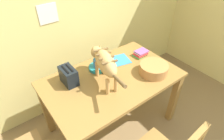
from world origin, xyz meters
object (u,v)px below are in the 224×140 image
object	(u,v)px
book_stack	(141,53)
toaster	(69,76)
coffee_mug	(98,63)
saucer_bowl	(98,68)
cat	(104,62)
dining_table	(112,84)
magazine	(117,61)
wicker_basket	(154,69)

from	to	relation	value
book_stack	toaster	xyz separation A→B (m)	(-0.90, 0.07, 0.05)
book_stack	toaster	size ratio (longest dim) A/B	0.88
coffee_mug	saucer_bowl	bearing A→B (deg)	180.00
saucer_bowl	coffee_mug	distance (m)	0.06
saucer_bowl	coffee_mug	world-z (taller)	coffee_mug
cat	toaster	world-z (taller)	cat
dining_table	cat	xyz separation A→B (m)	(-0.09, 0.00, 0.32)
coffee_mug	magazine	world-z (taller)	coffee_mug
dining_table	cat	world-z (taller)	cat
cat	wicker_basket	world-z (taller)	cat
coffee_mug	wicker_basket	world-z (taller)	coffee_mug
dining_table	saucer_bowl	size ratio (longest dim) A/B	7.23
cat	toaster	bearing A→B (deg)	160.72
toaster	magazine	bearing A→B (deg)	1.28
magazine	cat	bearing A→B (deg)	-132.64
saucer_bowl	wicker_basket	distance (m)	0.59
cat	wicker_basket	distance (m)	0.55
coffee_mug	book_stack	size ratio (longest dim) A/B	0.76
book_stack	saucer_bowl	bearing A→B (deg)	170.94
wicker_basket	toaster	bearing A→B (deg)	153.10
cat	saucer_bowl	world-z (taller)	cat
cat	toaster	size ratio (longest dim) A/B	3.50
book_stack	magazine	bearing A→B (deg)	164.46
magazine	wicker_basket	world-z (taller)	wicker_basket
coffee_mug	toaster	size ratio (longest dim) A/B	0.66
saucer_bowl	book_stack	distance (m)	0.56
saucer_bowl	magazine	bearing A→B (deg)	-1.23
cat	coffee_mug	world-z (taller)	cat
wicker_basket	toaster	xyz separation A→B (m)	(-0.77, 0.39, 0.03)
coffee_mug	wicker_basket	distance (m)	0.59
dining_table	saucer_bowl	bearing A→B (deg)	98.99
magazine	wicker_basket	size ratio (longest dim) A/B	0.99
coffee_mug	toaster	xyz separation A→B (m)	(-0.35, -0.02, 0.00)
magazine	toaster	xyz separation A→B (m)	(-0.60, -0.01, 0.08)
cat	book_stack	bearing A→B (deg)	25.56
coffee_mug	toaster	bearing A→B (deg)	-176.90
dining_table	book_stack	bearing A→B (deg)	13.44
coffee_mug	magazine	size ratio (longest dim) A/B	0.45
dining_table	book_stack	size ratio (longest dim) A/B	7.84
saucer_bowl	book_stack	size ratio (longest dim) A/B	1.08
dining_table	toaster	bearing A→B (deg)	152.94
book_stack	cat	bearing A→B (deg)	-168.53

